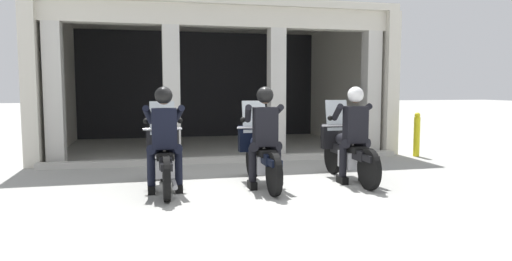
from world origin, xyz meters
The scene contains 10 objects.
ground_plane centered at (0.00, 3.00, 0.00)m, with size 80.00×80.00×0.00m, color #999993.
station_building centered at (-0.09, 5.66, 2.16)m, with size 8.07×5.39×3.47m.
kerb_strip centered at (-0.09, 2.46, 0.06)m, with size 7.57×0.24×0.12m, color #B7B5AD.
motorcycle_left centered at (-1.53, 0.19, 0.50)m, with size 0.62×2.04×1.35m.
police_officer_left centered at (-1.53, -0.09, 0.94)m, with size 0.63×0.61×1.58m.
motorcycle_center centered at (0.00, 0.14, 0.50)m, with size 0.62×2.04×1.35m.
police_officer_center centered at (0.00, -0.14, 0.94)m, with size 0.63×0.61×1.58m.
motorcycle_right centered at (1.53, 0.18, 0.50)m, with size 0.62×2.04×1.35m.
police_officer_right centered at (1.53, -0.10, 0.94)m, with size 0.63×0.61×1.58m.
bollard_kerbside centered at (4.21, 2.27, 0.50)m, with size 0.14×0.14×1.01m.
Camera 1 is at (-1.78, -6.99, 1.58)m, focal length 32.26 mm.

